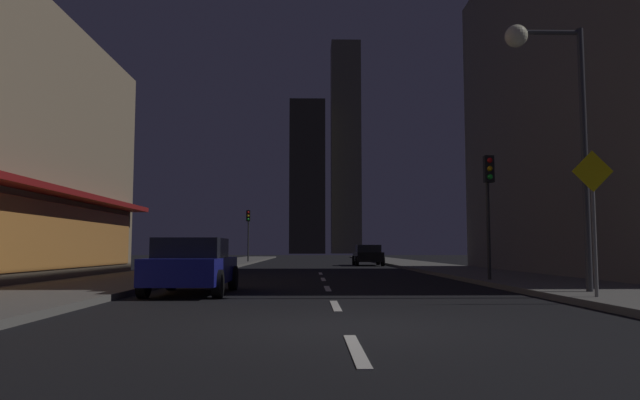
{
  "coord_description": "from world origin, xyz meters",
  "views": [
    {
      "loc": [
        -0.55,
        -8.81,
        1.17
      ],
      "look_at": [
        0.0,
        20.04,
        3.61
      ],
      "focal_mm": 32.51,
      "sensor_mm": 36.0,
      "label": 1
    }
  ],
  "objects_px": {
    "fire_hydrant_far_left": "(209,262)",
    "pedestrian_crossing_sign": "(594,210)",
    "traffic_light_far_left": "(248,224)",
    "car_parked_near": "(192,265)",
    "street_lamp_right": "(549,91)",
    "traffic_light_near_right": "(489,189)",
    "car_parked_far": "(368,255)"
  },
  "relations": [
    {
      "from": "fire_hydrant_far_left",
      "to": "pedestrian_crossing_sign",
      "type": "distance_m",
      "value": 22.28
    },
    {
      "from": "fire_hydrant_far_left",
      "to": "traffic_light_far_left",
      "type": "distance_m",
      "value": 16.09
    },
    {
      "from": "car_parked_near",
      "to": "traffic_light_far_left",
      "type": "relative_size",
      "value": 1.01
    },
    {
      "from": "fire_hydrant_far_left",
      "to": "street_lamp_right",
      "type": "bearing_deg",
      "value": -57.14
    },
    {
      "from": "car_parked_near",
      "to": "traffic_light_near_right",
      "type": "distance_m",
      "value": 10.23
    },
    {
      "from": "traffic_light_near_right",
      "to": "pedestrian_crossing_sign",
      "type": "relative_size",
      "value": 1.33
    },
    {
      "from": "traffic_light_near_right",
      "to": "pedestrian_crossing_sign",
      "type": "bearing_deg",
      "value": -89.17
    },
    {
      "from": "traffic_light_far_left",
      "to": "street_lamp_right",
      "type": "distance_m",
      "value": 35.09
    },
    {
      "from": "car_parked_near",
      "to": "traffic_light_near_right",
      "type": "bearing_deg",
      "value": 23.57
    },
    {
      "from": "car_parked_near",
      "to": "traffic_light_far_left",
      "type": "height_order",
      "value": "traffic_light_far_left"
    },
    {
      "from": "car_parked_near",
      "to": "car_parked_far",
      "type": "height_order",
      "value": "same"
    },
    {
      "from": "car_parked_near",
      "to": "street_lamp_right",
      "type": "xyz_separation_m",
      "value": [
        8.98,
        -1.4,
        4.33
      ]
    },
    {
      "from": "car_parked_far",
      "to": "fire_hydrant_far_left",
      "type": "height_order",
      "value": "car_parked_far"
    },
    {
      "from": "traffic_light_far_left",
      "to": "pedestrian_crossing_sign",
      "type": "height_order",
      "value": "traffic_light_far_left"
    },
    {
      "from": "fire_hydrant_far_left",
      "to": "traffic_light_near_right",
      "type": "relative_size",
      "value": 0.16
    },
    {
      "from": "car_parked_far",
      "to": "street_lamp_right",
      "type": "bearing_deg",
      "value": -86.22
    },
    {
      "from": "car_parked_near",
      "to": "fire_hydrant_far_left",
      "type": "xyz_separation_m",
      "value": [
        -2.3,
        16.06,
        -0.29
      ]
    },
    {
      "from": "traffic_light_near_right",
      "to": "car_parked_far",
      "type": "bearing_deg",
      "value": 95.03
    },
    {
      "from": "car_parked_far",
      "to": "street_lamp_right",
      "type": "relative_size",
      "value": 0.64
    },
    {
      "from": "traffic_light_near_right",
      "to": "pedestrian_crossing_sign",
      "type": "xyz_separation_m",
      "value": [
        0.1,
        -6.92,
        -1.18
      ]
    },
    {
      "from": "traffic_light_far_left",
      "to": "street_lamp_right",
      "type": "bearing_deg",
      "value": -71.91
    },
    {
      "from": "car_parked_far",
      "to": "fire_hydrant_far_left",
      "type": "xyz_separation_m",
      "value": [
        -9.5,
        -9.47,
        -0.29
      ]
    },
    {
      "from": "traffic_light_near_right",
      "to": "traffic_light_far_left",
      "type": "bearing_deg",
      "value": 111.49
    },
    {
      "from": "car_parked_far",
      "to": "traffic_light_far_left",
      "type": "distance_m",
      "value": 11.38
    },
    {
      "from": "street_lamp_right",
      "to": "pedestrian_crossing_sign",
      "type": "distance_m",
      "value": 3.43
    },
    {
      "from": "fire_hydrant_far_left",
      "to": "street_lamp_right",
      "type": "relative_size",
      "value": 0.1
    },
    {
      "from": "traffic_light_far_left",
      "to": "pedestrian_crossing_sign",
      "type": "distance_m",
      "value": 36.61
    },
    {
      "from": "traffic_light_near_right",
      "to": "pedestrian_crossing_sign",
      "type": "height_order",
      "value": "traffic_light_near_right"
    },
    {
      "from": "car_parked_near",
      "to": "traffic_light_far_left",
      "type": "bearing_deg",
      "value": 93.41
    },
    {
      "from": "car_parked_near",
      "to": "street_lamp_right",
      "type": "bearing_deg",
      "value": -8.83
    },
    {
      "from": "pedestrian_crossing_sign",
      "to": "traffic_light_near_right",
      "type": "bearing_deg",
      "value": 90.83
    },
    {
      "from": "traffic_light_near_right",
      "to": "street_lamp_right",
      "type": "height_order",
      "value": "street_lamp_right"
    }
  ]
}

